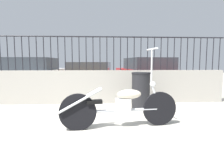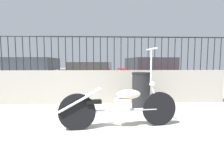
% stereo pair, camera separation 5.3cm
% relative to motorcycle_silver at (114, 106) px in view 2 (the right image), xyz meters
% --- Properties ---
extents(ground_plane, '(40.00, 40.00, 0.00)m').
position_rel_motorcycle_silver_xyz_m(ground_plane, '(-0.67, -0.46, -0.42)').
color(ground_plane, '#B7B2A5').
extents(low_wall, '(8.31, 0.18, 0.99)m').
position_rel_motorcycle_silver_xyz_m(low_wall, '(-0.67, 2.32, 0.07)').
color(low_wall, '#9E998E').
rests_on(low_wall, ground_plane).
extents(fence_railing, '(8.31, 0.04, 1.00)m').
position_rel_motorcycle_silver_xyz_m(fence_railing, '(-0.67, 2.32, 1.22)').
color(fence_railing, black).
rests_on(fence_railing, low_wall).
extents(motorcycle_silver, '(2.23, 0.54, 1.49)m').
position_rel_motorcycle_silver_xyz_m(motorcycle_silver, '(0.00, 0.00, 0.00)').
color(motorcycle_silver, black).
rests_on(motorcycle_silver, ground_plane).
extents(trash_bin, '(0.50, 0.50, 0.96)m').
position_rel_motorcycle_silver_xyz_m(trash_bin, '(0.82, 1.59, 0.06)').
color(trash_bin, black).
rests_on(trash_bin, ground_plane).
extents(car_white, '(1.91, 4.56, 1.41)m').
position_rel_motorcycle_silver_xyz_m(car_white, '(-3.04, 5.09, 0.29)').
color(car_white, black).
rests_on(car_white, ground_plane).
extents(car_orange, '(2.19, 4.40, 1.23)m').
position_rel_motorcycle_silver_xyz_m(car_orange, '(-0.62, 4.79, 0.22)').
color(car_orange, black).
rests_on(car_orange, ground_plane).
extents(car_red, '(2.33, 4.62, 1.42)m').
position_rel_motorcycle_silver_xyz_m(car_red, '(1.79, 5.03, 0.29)').
color(car_red, black).
rests_on(car_red, ground_plane).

